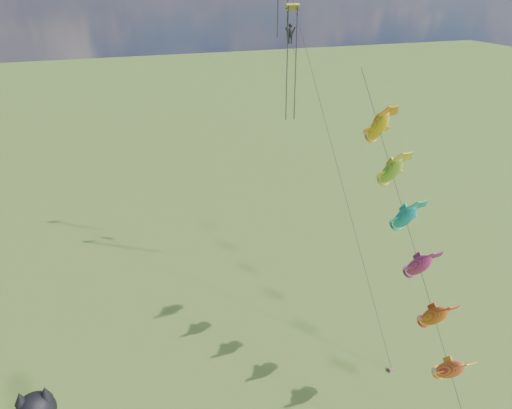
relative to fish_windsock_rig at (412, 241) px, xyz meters
name	(u,v)px	position (x,y,z in m)	size (l,w,h in m)	color
fish_windsock_rig	(412,241)	(0.00, 0.00, 0.00)	(0.99, 15.97, 18.66)	brown
parafoil_rig	(293,27)	(-0.56, 15.78, 9.68)	(2.46, 17.47, 26.94)	brown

